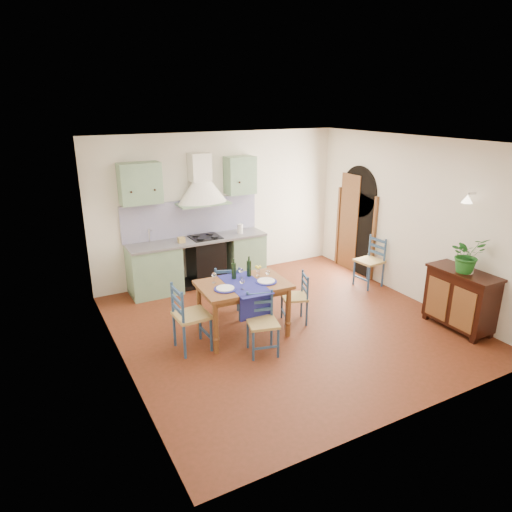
# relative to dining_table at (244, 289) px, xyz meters

# --- Properties ---
(floor) EXTENTS (5.00, 5.00, 0.00)m
(floor) POSITION_rel_dining_table_xyz_m (0.72, -0.07, -0.72)
(floor) COLOR #45200E
(floor) RESTS_ON ground
(back_wall) EXTENTS (5.00, 0.96, 2.80)m
(back_wall) POSITION_rel_dining_table_xyz_m (0.25, 2.22, 0.33)
(back_wall) COLOR beige
(back_wall) RESTS_ON ground
(right_wall) EXTENTS (0.26, 5.00, 2.80)m
(right_wall) POSITION_rel_dining_table_xyz_m (3.22, 0.21, 0.61)
(right_wall) COLOR beige
(right_wall) RESTS_ON ground
(left_wall) EXTENTS (0.04, 5.00, 2.80)m
(left_wall) POSITION_rel_dining_table_xyz_m (-1.78, -0.07, 0.68)
(left_wall) COLOR beige
(left_wall) RESTS_ON ground
(ceiling) EXTENTS (5.00, 5.00, 0.01)m
(ceiling) POSITION_rel_dining_table_xyz_m (0.72, -0.07, 2.08)
(ceiling) COLOR silver
(ceiling) RESTS_ON back_wall
(dining_table) EXTENTS (1.33, 1.01, 1.13)m
(dining_table) POSITION_rel_dining_table_xyz_m (0.00, 0.00, 0.00)
(dining_table) COLOR brown
(dining_table) RESTS_ON ground
(chair_near) EXTENTS (0.49, 0.49, 0.87)m
(chair_near) POSITION_rel_dining_table_xyz_m (-0.01, -0.58, -0.28)
(chair_near) COLOR navy
(chair_near) RESTS_ON ground
(chair_far) EXTENTS (0.55, 0.55, 0.91)m
(chair_far) POSITION_rel_dining_table_xyz_m (0.02, 0.61, -0.25)
(chair_far) COLOR navy
(chair_far) RESTS_ON ground
(chair_left) EXTENTS (0.47, 0.47, 0.98)m
(chair_left) POSITION_rel_dining_table_xyz_m (-0.86, -0.05, -0.22)
(chair_left) COLOR navy
(chair_left) RESTS_ON ground
(chair_right) EXTENTS (0.48, 0.48, 0.81)m
(chair_right) POSITION_rel_dining_table_xyz_m (0.90, -0.04, -0.30)
(chair_right) COLOR navy
(chair_right) RESTS_ON ground
(chair_spare) EXTENTS (0.47, 0.47, 0.93)m
(chair_spare) POSITION_rel_dining_table_xyz_m (2.96, 0.58, -0.24)
(chair_spare) COLOR navy
(chair_spare) RESTS_ON ground
(sideboard) EXTENTS (0.50, 1.05, 0.94)m
(sideboard) POSITION_rel_dining_table_xyz_m (2.98, -1.39, -0.21)
(sideboard) COLOR black
(sideboard) RESTS_ON ground
(potted_plant) EXTENTS (0.56, 0.51, 0.54)m
(potted_plant) POSITION_rel_dining_table_xyz_m (2.95, -1.41, 0.48)
(potted_plant) COLOR #1B5B1D
(potted_plant) RESTS_ON sideboard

